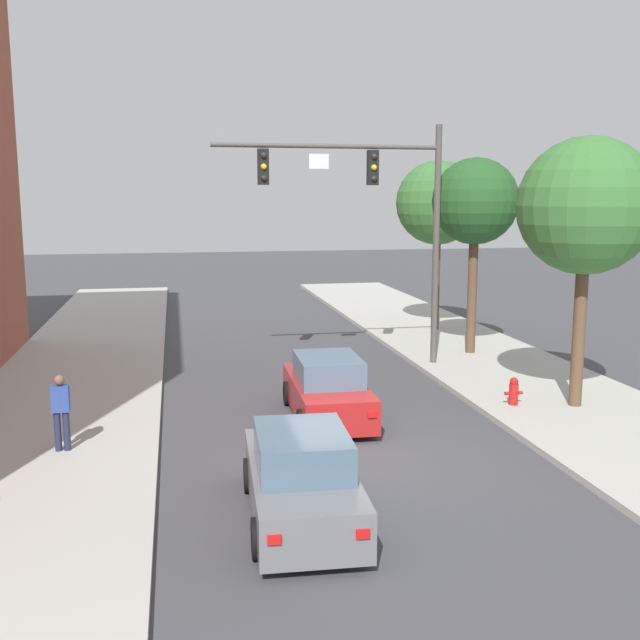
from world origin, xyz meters
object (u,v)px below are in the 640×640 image
object	(u,v)px
street_tree_nearest	(586,207)
street_tree_third	(438,204)
car_following_grey	(301,479)
traffic_signal_mast	(375,199)
fire_hydrant	(514,391)
street_tree_second	(475,203)
car_lead_red	(327,390)
pedestrian_sidewalk_left_walker	(61,409)

from	to	relation	value
street_tree_nearest	street_tree_third	distance (m)	11.37
car_following_grey	traffic_signal_mast	bearing A→B (deg)	68.60
fire_hydrant	street_tree_third	world-z (taller)	street_tree_third
street_tree_nearest	street_tree_second	bearing A→B (deg)	90.79
car_following_grey	street_tree_third	world-z (taller)	street_tree_third
car_lead_red	car_following_grey	distance (m)	5.86
car_lead_red	car_following_grey	xyz separation A→B (m)	(-1.62, -5.63, 0.00)
traffic_signal_mast	street_tree_third	size ratio (longest dim) A/B	1.12
car_lead_red	pedestrian_sidewalk_left_walker	distance (m)	6.28
car_following_grey	street_tree_nearest	size ratio (longest dim) A/B	0.64
pedestrian_sidewalk_left_walker	street_tree_nearest	bearing A→B (deg)	4.84
traffic_signal_mast	pedestrian_sidewalk_left_walker	xyz separation A→B (m)	(-8.54, -6.51, -4.30)
fire_hydrant	car_following_grey	bearing A→B (deg)	-140.21
fire_hydrant	car_lead_red	bearing A→B (deg)	177.22
fire_hydrant	street_tree_second	bearing A→B (deg)	77.14
pedestrian_sidewalk_left_walker	street_tree_second	world-z (taller)	street_tree_second
traffic_signal_mast	street_tree_second	distance (m)	4.00
street_tree_second	street_tree_third	distance (m)	4.70
car_lead_red	fire_hydrant	size ratio (longest dim) A/B	5.95
street_tree_nearest	street_tree_second	size ratio (longest dim) A/B	1.03
traffic_signal_mast	street_tree_third	xyz separation A→B (m)	(4.22, 5.91, -0.18)
street_tree_second	street_tree_third	bearing A→B (deg)	85.04
car_lead_red	street_tree_nearest	xyz separation A→B (m)	(6.39, -0.59, 4.48)
street_tree_nearest	street_tree_second	distance (m)	6.68
traffic_signal_mast	street_tree_nearest	world-z (taller)	traffic_signal_mast
pedestrian_sidewalk_left_walker	street_tree_third	xyz separation A→B (m)	(12.76, 12.42, 4.12)
street_tree_second	fire_hydrant	bearing A→B (deg)	-102.86
pedestrian_sidewalk_left_walker	street_tree_second	size ratio (longest dim) A/B	0.25
traffic_signal_mast	car_lead_red	bearing A→B (deg)	-117.14
car_lead_red	street_tree_third	world-z (taller)	street_tree_third
traffic_signal_mast	car_following_grey	world-z (taller)	traffic_signal_mast
street_tree_nearest	car_lead_red	bearing A→B (deg)	174.72
traffic_signal_mast	car_lead_red	xyz separation A→B (m)	(-2.49, -4.86, -4.64)
car_following_grey	pedestrian_sidewalk_left_walker	size ratio (longest dim) A/B	2.63
car_following_grey	pedestrian_sidewalk_left_walker	distance (m)	5.97
traffic_signal_mast	street_tree_nearest	xyz separation A→B (m)	(3.90, -5.45, -0.17)
fire_hydrant	street_tree_second	world-z (taller)	street_tree_second
car_following_grey	car_lead_red	bearing A→B (deg)	73.96
fire_hydrant	traffic_signal_mast	bearing A→B (deg)	114.90
car_following_grey	pedestrian_sidewalk_left_walker	bearing A→B (deg)	138.02
street_tree_third	traffic_signal_mast	bearing A→B (deg)	-125.50
car_lead_red	fire_hydrant	world-z (taller)	car_lead_red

